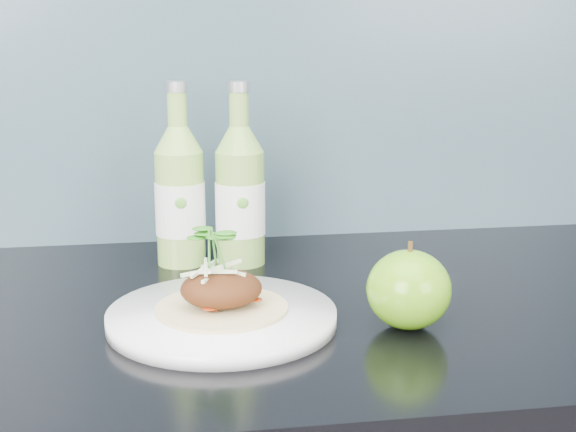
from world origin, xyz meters
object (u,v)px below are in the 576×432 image
dinner_plate (222,317)px  cider_bottle_right (240,196)px  cider_bottle_left (180,196)px  green_apple (409,290)px

dinner_plate → cider_bottle_right: (0.04, 0.22, 0.08)m
cider_bottle_left → cider_bottle_right: 0.08m
cider_bottle_right → cider_bottle_left: bearing=149.0°
green_apple → cider_bottle_left: bearing=129.7°
cider_bottle_left → cider_bottle_right: same height
green_apple → cider_bottle_right: cider_bottle_right is taller
dinner_plate → cider_bottle_left: 0.25m
dinner_plate → cider_bottle_left: cider_bottle_left is taller
dinner_plate → cider_bottle_left: (-0.03, 0.23, 0.08)m
cider_bottle_left → cider_bottle_right: size_ratio=1.00×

